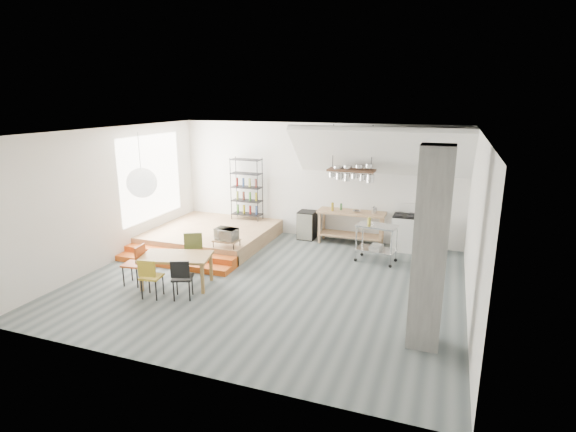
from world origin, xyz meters
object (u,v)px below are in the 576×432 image
at_px(stove, 404,232).
at_px(mini_fridge, 307,225).
at_px(rolling_cart, 377,238).
at_px(dining_table, 176,259).

relative_size(stove, mini_fridge, 1.49).
xyz_separation_m(rolling_cart, mini_fridge, (-2.13, 1.20, -0.20)).
relative_size(stove, dining_table, 0.74).
relative_size(dining_table, mini_fridge, 2.00).
bearing_deg(dining_table, stove, 28.64).
bearing_deg(mini_fridge, dining_table, -111.02).
bearing_deg(rolling_cart, dining_table, -133.16).
bearing_deg(rolling_cart, mini_fridge, 159.57).
xyz_separation_m(stove, rolling_cart, (-0.53, -1.15, 0.12)).
height_order(dining_table, mini_fridge, mini_fridge).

